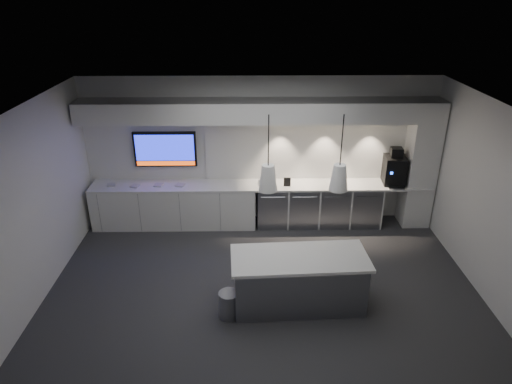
{
  "coord_description": "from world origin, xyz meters",
  "views": [
    {
      "loc": [
        -0.21,
        -6.24,
        4.57
      ],
      "look_at": [
        -0.1,
        1.1,
        1.22
      ],
      "focal_mm": 32.0,
      "sensor_mm": 36.0,
      "label": 1
    }
  ],
  "objects_px": {
    "bin": "(229,305)",
    "coffee_machine": "(394,169)",
    "island": "(299,281)",
    "wall_tv": "(165,149)"
  },
  "relations": [
    {
      "from": "wall_tv",
      "to": "island",
      "type": "xyz_separation_m",
      "value": [
        2.43,
        -2.92,
        -1.12
      ]
    },
    {
      "from": "island",
      "to": "coffee_machine",
      "type": "bearing_deg",
      "value": 47.97
    },
    {
      "from": "wall_tv",
      "to": "island",
      "type": "distance_m",
      "value": 3.96
    },
    {
      "from": "bin",
      "to": "coffee_machine",
      "type": "xyz_separation_m",
      "value": [
        3.22,
        2.94,
        0.99
      ]
    },
    {
      "from": "bin",
      "to": "wall_tv",
      "type": "bearing_deg",
      "value": 113.22
    },
    {
      "from": "wall_tv",
      "to": "coffee_machine",
      "type": "xyz_separation_m",
      "value": [
        4.59,
        -0.25,
        -0.35
      ]
    },
    {
      "from": "island",
      "to": "bin",
      "type": "height_order",
      "value": "island"
    },
    {
      "from": "wall_tv",
      "to": "island",
      "type": "bearing_deg",
      "value": -50.17
    },
    {
      "from": "bin",
      "to": "coffee_machine",
      "type": "relative_size",
      "value": 0.57
    },
    {
      "from": "wall_tv",
      "to": "coffee_machine",
      "type": "bearing_deg",
      "value": -3.08
    }
  ]
}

